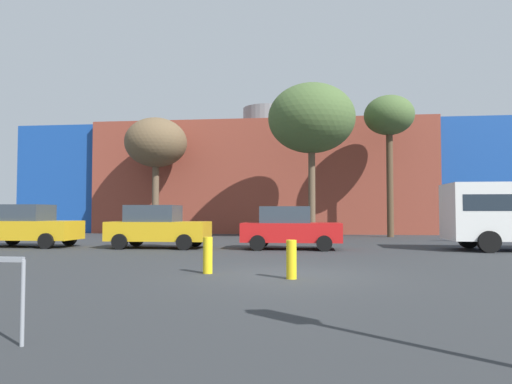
{
  "coord_description": "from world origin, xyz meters",
  "views": [
    {
      "loc": [
        0.53,
        -11.66,
        1.55
      ],
      "look_at": [
        -1.72,
        8.21,
        2.42
      ],
      "focal_mm": 32.75,
      "sensor_mm": 36.0,
      "label": 1
    }
  ],
  "objects_px": {
    "parked_car_2": "(290,228)",
    "bare_tree_1": "(156,143)",
    "bollard_yellow_1": "(291,259)",
    "bare_tree_2": "(311,119)",
    "bollard_yellow_0": "(208,255)",
    "parked_car_0": "(27,226)",
    "parked_car_1": "(158,227)",
    "bare_tree_0": "(389,118)"
  },
  "relations": [
    {
      "from": "parked_car_1",
      "to": "bare_tree_1",
      "type": "xyz_separation_m",
      "value": [
        -3.76,
        10.83,
        5.28
      ]
    },
    {
      "from": "bare_tree_0",
      "to": "bare_tree_2",
      "type": "relative_size",
      "value": 0.97
    },
    {
      "from": "bare_tree_0",
      "to": "bollard_yellow_1",
      "type": "xyz_separation_m",
      "value": [
        -5.47,
        -18.95,
        -7.01
      ]
    },
    {
      "from": "bare_tree_2",
      "to": "bare_tree_0",
      "type": "bearing_deg",
      "value": 25.58
    },
    {
      "from": "parked_car_2",
      "to": "bare_tree_1",
      "type": "relative_size",
      "value": 0.52
    },
    {
      "from": "bare_tree_1",
      "to": "bare_tree_2",
      "type": "height_order",
      "value": "bare_tree_2"
    },
    {
      "from": "parked_car_1",
      "to": "bollard_yellow_0",
      "type": "xyz_separation_m",
      "value": [
        3.96,
        -7.95,
        -0.46
      ]
    },
    {
      "from": "parked_car_2",
      "to": "parked_car_1",
      "type": "bearing_deg",
      "value": -180.0
    },
    {
      "from": "bollard_yellow_0",
      "to": "bare_tree_1",
      "type": "bearing_deg",
      "value": 112.34
    },
    {
      "from": "bare_tree_1",
      "to": "bollard_yellow_1",
      "type": "relative_size",
      "value": 8.8
    },
    {
      "from": "parked_car_1",
      "to": "bare_tree_0",
      "type": "height_order",
      "value": "bare_tree_0"
    },
    {
      "from": "bare_tree_1",
      "to": "bollard_yellow_0",
      "type": "distance_m",
      "value": 21.1
    },
    {
      "from": "parked_car_0",
      "to": "bollard_yellow_0",
      "type": "xyz_separation_m",
      "value": [
        9.96,
        -7.95,
        -0.48
      ]
    },
    {
      "from": "parked_car_0",
      "to": "parked_car_1",
      "type": "relative_size",
      "value": 1.02
    },
    {
      "from": "bollard_yellow_0",
      "to": "bollard_yellow_1",
      "type": "height_order",
      "value": "bollard_yellow_0"
    },
    {
      "from": "parked_car_1",
      "to": "bollard_yellow_0",
      "type": "relative_size",
      "value": 4.65
    },
    {
      "from": "bollard_yellow_1",
      "to": "parked_car_0",
      "type": "bearing_deg",
      "value": 144.38
    },
    {
      "from": "bollard_yellow_0",
      "to": "bollard_yellow_1",
      "type": "relative_size",
      "value": 1.02
    },
    {
      "from": "parked_car_2",
      "to": "parked_car_0",
      "type": "bearing_deg",
      "value": -180.0
    },
    {
      "from": "parked_car_0",
      "to": "bollard_yellow_0",
      "type": "distance_m",
      "value": 12.76
    },
    {
      "from": "parked_car_1",
      "to": "bare_tree_2",
      "type": "height_order",
      "value": "bare_tree_2"
    },
    {
      "from": "parked_car_0",
      "to": "bare_tree_0",
      "type": "bearing_deg",
      "value": 30.31
    },
    {
      "from": "parked_car_2",
      "to": "bare_tree_2",
      "type": "height_order",
      "value": "bare_tree_2"
    },
    {
      "from": "bare_tree_2",
      "to": "bollard_yellow_1",
      "type": "bearing_deg",
      "value": -92.05
    },
    {
      "from": "bare_tree_1",
      "to": "bollard_yellow_1",
      "type": "xyz_separation_m",
      "value": [
        9.86,
        -19.51,
        -5.75
      ]
    },
    {
      "from": "parked_car_1",
      "to": "parked_car_0",
      "type": "bearing_deg",
      "value": 180.0
    },
    {
      "from": "parked_car_1",
      "to": "parked_car_2",
      "type": "bearing_deg",
      "value": 0.0
    },
    {
      "from": "parked_car_2",
      "to": "bare_tree_0",
      "type": "bearing_deg",
      "value": 60.34
    },
    {
      "from": "parked_car_2",
      "to": "bare_tree_1",
      "type": "bearing_deg",
      "value": 131.19
    },
    {
      "from": "parked_car_2",
      "to": "bollard_yellow_1",
      "type": "bearing_deg",
      "value": -87.47
    },
    {
      "from": "bare_tree_0",
      "to": "bollard_yellow_0",
      "type": "relative_size",
      "value": 9.68
    },
    {
      "from": "bare_tree_2",
      "to": "bare_tree_1",
      "type": "bearing_deg",
      "value": 164.55
    },
    {
      "from": "parked_car_1",
      "to": "bare_tree_0",
      "type": "bearing_deg",
      "value": 41.6
    },
    {
      "from": "bollard_yellow_1",
      "to": "bare_tree_2",
      "type": "bearing_deg",
      "value": 87.95
    },
    {
      "from": "parked_car_0",
      "to": "parked_car_2",
      "type": "bearing_deg",
      "value": 0.0
    },
    {
      "from": "parked_car_0",
      "to": "parked_car_2",
      "type": "xyz_separation_m",
      "value": [
        11.73,
        0.0,
        -0.05
      ]
    },
    {
      "from": "parked_car_0",
      "to": "bare_tree_2",
      "type": "relative_size",
      "value": 0.48
    },
    {
      "from": "parked_car_0",
      "to": "parked_car_2",
      "type": "distance_m",
      "value": 11.73
    },
    {
      "from": "parked_car_0",
      "to": "bare_tree_2",
      "type": "bearing_deg",
      "value": 32.01
    },
    {
      "from": "parked_car_2",
      "to": "bare_tree_1",
      "type": "xyz_separation_m",
      "value": [
        -9.48,
        10.83,
        5.31
      ]
    },
    {
      "from": "bare_tree_1",
      "to": "bare_tree_2",
      "type": "xyz_separation_m",
      "value": [
        10.46,
        -2.89,
        0.86
      ]
    },
    {
      "from": "parked_car_0",
      "to": "bollard_yellow_1",
      "type": "bearing_deg",
      "value": -35.62
    }
  ]
}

